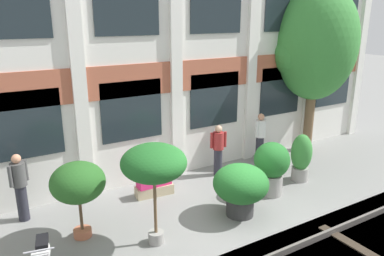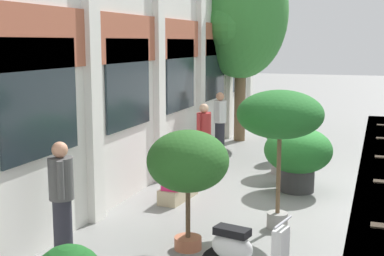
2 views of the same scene
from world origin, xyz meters
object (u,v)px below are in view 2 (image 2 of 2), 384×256
(potted_plant_glazed_jar, at_px, (298,154))
(potted_plant_stone_basin, at_px, (286,137))
(potted_plant_ribbed_drum, at_px, (286,131))
(potted_plant_tall_urn, at_px, (280,117))
(potted_plant_square_trough, at_px, (178,186))
(resident_watching_tracks, at_px, (204,135))
(resident_by_doorway, at_px, (220,122))
(potted_plant_terracotta_small, at_px, (188,163))
(resident_near_plants, at_px, (62,198))
(broadleaf_tree, at_px, (241,15))

(potted_plant_glazed_jar, relative_size, potted_plant_stone_basin, 0.91)
(potted_plant_ribbed_drum, distance_m, potted_plant_tall_urn, 5.35)
(potted_plant_square_trough, relative_size, potted_plant_tall_urn, 0.47)
(potted_plant_ribbed_drum, relative_size, resident_watching_tracks, 0.90)
(potted_plant_square_trough, height_order, potted_plant_stone_basin, potted_plant_stone_basin)
(potted_plant_ribbed_drum, distance_m, resident_by_doorway, 1.77)
(potted_plant_stone_basin, bearing_deg, potted_plant_ribbed_drum, 9.39)
(potted_plant_terracotta_small, height_order, potted_plant_stone_basin, potted_plant_terracotta_small)
(potted_plant_glazed_jar, bearing_deg, potted_plant_square_trough, 123.44)
(potted_plant_square_trough, distance_m, potted_plant_glazed_jar, 2.56)
(potted_plant_tall_urn, relative_size, resident_watching_tracks, 1.41)
(potted_plant_ribbed_drum, relative_size, potted_plant_terracotta_small, 0.82)
(potted_plant_glazed_jar, height_order, resident_watching_tracks, resident_watching_tracks)
(potted_plant_glazed_jar, relative_size, resident_by_doorway, 0.81)
(resident_watching_tracks, bearing_deg, resident_near_plants, -76.69)
(broadleaf_tree, distance_m, potted_plant_square_trough, 7.43)
(potted_plant_square_trough, height_order, potted_plant_terracotta_small, potted_plant_terracotta_small)
(resident_watching_tracks, height_order, resident_near_plants, resident_near_plants)
(potted_plant_tall_urn, bearing_deg, potted_plant_glazed_jar, 0.56)
(potted_plant_square_trough, relative_size, potted_plant_ribbed_drum, 0.74)
(potted_plant_ribbed_drum, relative_size, potted_plant_glazed_jar, 1.05)
(potted_plant_square_trough, relative_size, resident_by_doorway, 0.63)
(potted_plant_stone_basin, bearing_deg, broadleaf_tree, 29.20)
(potted_plant_ribbed_drum, bearing_deg, potted_plant_stone_basin, -170.61)
(potted_plant_square_trough, xyz_separation_m, potted_plant_glazed_jar, (1.38, -2.09, 0.52))
(broadleaf_tree, relative_size, potted_plant_square_trough, 5.47)
(potted_plant_ribbed_drum, bearing_deg, potted_plant_terracotta_small, 176.91)
(potted_plant_glazed_jar, bearing_deg, potted_plant_tall_urn, -179.44)
(potted_plant_tall_urn, height_order, potted_plant_stone_basin, potted_plant_tall_urn)
(resident_near_plants, bearing_deg, resident_by_doorway, 57.19)
(potted_plant_terracotta_small, xyz_separation_m, resident_by_doorway, (6.41, 1.41, -0.39))
(potted_plant_square_trough, distance_m, potted_plant_tall_urn, 2.81)
(potted_plant_terracotta_small, bearing_deg, resident_watching_tracks, 15.38)
(potted_plant_glazed_jar, xyz_separation_m, potted_plant_tall_urn, (-2.34, -0.02, 1.07))
(potted_plant_stone_basin, distance_m, resident_by_doorway, 2.38)
(resident_watching_tracks, distance_m, resident_near_plants, 5.64)
(potted_plant_ribbed_drum, height_order, resident_near_plants, resident_near_plants)
(potted_plant_square_trough, bearing_deg, potted_plant_stone_basin, -29.68)
(potted_plant_stone_basin, bearing_deg, resident_near_plants, 161.54)
(potted_plant_stone_basin, distance_m, resident_watching_tracks, 1.92)
(potted_plant_terracotta_small, xyz_separation_m, resident_watching_tracks, (4.60, 1.27, -0.44))
(resident_by_doorway, bearing_deg, potted_plant_square_trough, -97.97)
(potted_plant_tall_urn, distance_m, resident_watching_tracks, 4.16)
(potted_plant_square_trough, xyz_separation_m, resident_watching_tracks, (2.32, 0.24, 0.60))
(broadleaf_tree, bearing_deg, resident_by_doorway, -178.40)
(potted_plant_square_trough, height_order, potted_plant_ribbed_drum, potted_plant_ribbed_drum)
(potted_plant_stone_basin, bearing_deg, potted_plant_glazed_jar, -161.62)
(broadleaf_tree, bearing_deg, potted_plant_ribbed_drum, -141.32)
(potted_plant_glazed_jar, xyz_separation_m, resident_by_doorway, (2.75, 2.47, 0.13))
(potted_plant_square_trough, distance_m, potted_plant_terracotta_small, 2.71)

